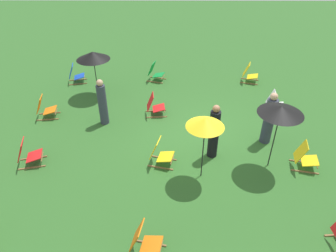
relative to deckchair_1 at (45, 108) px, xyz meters
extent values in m
plane|color=#2D6026|center=(-1.29, -5.59, -0.37)|extent=(40.00, 40.00, 0.00)
cube|color=olive|center=(-0.21, -0.08, -0.35)|extent=(0.14, 0.76, 0.04)
cube|color=olive|center=(0.23, -0.02, -0.35)|extent=(0.14, 0.76, 0.04)
cube|color=orange|center=(0.02, -0.15, -0.10)|extent=(0.54, 0.50, 0.13)
cube|color=orange|center=(-0.02, 0.14, 0.18)|extent=(0.51, 0.31, 0.57)
cylinder|color=olive|center=(0.05, -0.35, -0.17)|extent=(0.44, 0.09, 0.03)
cube|color=olive|center=(-0.02, -3.97, -0.35)|extent=(0.11, 0.76, 0.04)
cube|color=olive|center=(0.42, -3.93, -0.35)|extent=(0.11, 0.76, 0.04)
cube|color=red|center=(0.21, -4.05, -0.10)|extent=(0.52, 0.48, 0.13)
cube|color=red|center=(0.18, -3.75, 0.18)|extent=(0.50, 0.29, 0.57)
cylinder|color=olive|center=(0.23, -4.25, -0.17)|extent=(0.44, 0.07, 0.03)
cube|color=olive|center=(-2.75, -0.47, -0.35)|extent=(0.21, 0.75, 0.04)
cube|color=olive|center=(-2.32, -0.37, -0.35)|extent=(0.21, 0.75, 0.04)
cube|color=red|center=(-2.51, -0.52, -0.10)|extent=(0.56, 0.53, 0.13)
cube|color=red|center=(-2.58, -0.23, 0.18)|extent=(0.52, 0.35, 0.57)
cylinder|color=olive|center=(-2.46, -0.72, -0.17)|extent=(0.44, 0.13, 0.03)
cube|color=olive|center=(-2.72, -4.18, -0.35)|extent=(0.21, 0.75, 0.04)
cube|color=olive|center=(-2.29, -4.28, -0.35)|extent=(0.21, 0.75, 0.04)
cube|color=yellow|center=(-2.53, -4.33, -0.10)|extent=(0.57, 0.53, 0.13)
cube|color=yellow|center=(-2.46, -4.04, 0.18)|extent=(0.52, 0.35, 0.57)
cylinder|color=olive|center=(-2.57, -4.52, -0.17)|extent=(0.43, 0.13, 0.03)
cube|color=olive|center=(-5.19, -4.01, -0.35)|extent=(0.18, 0.75, 0.04)
cube|color=orange|center=(-5.43, -4.07, -0.10)|extent=(0.55, 0.52, 0.13)
cube|color=orange|center=(-5.37, -3.78, 0.18)|extent=(0.52, 0.33, 0.57)
cylinder|color=olive|center=(-5.46, -4.27, -0.17)|extent=(0.44, 0.11, 0.03)
cube|color=olive|center=(2.61, -0.46, -0.35)|extent=(0.20, 0.75, 0.04)
cube|color=olive|center=(3.04, -0.36, -0.35)|extent=(0.20, 0.75, 0.04)
cube|color=#1947B7|center=(2.84, -0.51, -0.10)|extent=(0.56, 0.53, 0.13)
cube|color=#1947B7|center=(2.78, -0.22, 0.18)|extent=(0.52, 0.35, 0.57)
cylinder|color=olive|center=(2.89, -0.70, -0.17)|extent=(0.44, 0.12, 0.03)
cube|color=olive|center=(0.20, -8.28, -0.35)|extent=(0.15, 0.76, 0.04)
cube|color=olive|center=(0.63, -8.35, -0.35)|extent=(0.15, 0.76, 0.04)
cube|color=white|center=(0.40, -8.42, -0.10)|extent=(0.54, 0.50, 0.13)
cube|color=white|center=(0.44, -8.12, 0.18)|extent=(0.51, 0.32, 0.57)
cylinder|color=olive|center=(0.37, -8.61, -0.17)|extent=(0.44, 0.10, 0.03)
cube|color=olive|center=(2.72, -7.88, -0.35)|extent=(0.24, 0.74, 0.04)
cube|color=olive|center=(3.14, -8.00, -0.35)|extent=(0.24, 0.74, 0.04)
cube|color=yellow|center=(2.90, -8.04, -0.10)|extent=(0.58, 0.55, 0.13)
cube|color=yellow|center=(2.98, -7.75, 0.18)|extent=(0.53, 0.37, 0.57)
cylinder|color=olive|center=(2.84, -8.23, -0.17)|extent=(0.43, 0.15, 0.03)
cube|color=olive|center=(2.83, -3.78, -0.35)|extent=(0.26, 0.74, 0.04)
cube|color=olive|center=(3.25, -3.92, -0.35)|extent=(0.26, 0.74, 0.04)
cube|color=#148C38|center=(3.01, -3.95, -0.10)|extent=(0.59, 0.56, 0.13)
cube|color=#148C38|center=(3.10, -3.66, 0.18)|extent=(0.53, 0.38, 0.57)
cylinder|color=olive|center=(2.95, -4.14, -0.17)|extent=(0.43, 0.16, 0.03)
cube|color=olive|center=(-2.86, -8.29, -0.35)|extent=(0.20, 0.75, 0.04)
cube|color=olive|center=(-2.43, -8.38, -0.35)|extent=(0.20, 0.75, 0.04)
cube|color=yellow|center=(-2.67, -8.43, -0.10)|extent=(0.56, 0.52, 0.13)
cube|color=yellow|center=(-2.61, -8.14, 0.18)|extent=(0.52, 0.34, 0.57)
cylinder|color=olive|center=(-2.71, -8.63, -0.17)|extent=(0.44, 0.12, 0.03)
cylinder|color=black|center=(-3.01, -5.33, 0.58)|extent=(0.03, 0.03, 1.89)
cone|color=yellow|center=(-3.01, -5.33, 1.42)|extent=(0.98, 0.98, 0.26)
cylinder|color=black|center=(1.71, -1.53, 0.52)|extent=(0.03, 0.03, 1.79)
cone|color=black|center=(1.71, -1.53, 1.30)|extent=(1.28, 1.28, 0.30)
cylinder|color=black|center=(-2.56, -7.32, 0.62)|extent=(0.03, 0.03, 1.97)
cone|color=black|center=(-2.56, -7.32, 1.51)|extent=(1.20, 1.20, 0.22)
cylinder|color=#333847|center=(-1.39, -7.52, 0.40)|extent=(0.40, 0.40, 1.53)
sphere|color=tan|center=(-1.39, -7.52, 1.27)|extent=(0.23, 0.23, 0.23)
cylinder|color=#333847|center=(-0.36, -2.17, 0.36)|extent=(0.31, 0.31, 1.45)
sphere|color=tan|center=(-0.36, -2.17, 1.18)|extent=(0.22, 0.22, 0.22)
cylinder|color=black|center=(-2.11, -5.73, 0.40)|extent=(0.34, 0.34, 1.55)
sphere|color=#936647|center=(-2.11, -5.73, 1.27)|extent=(0.21, 0.21, 0.21)
camera|label=1|loc=(-9.34, -4.45, 5.63)|focal=32.83mm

